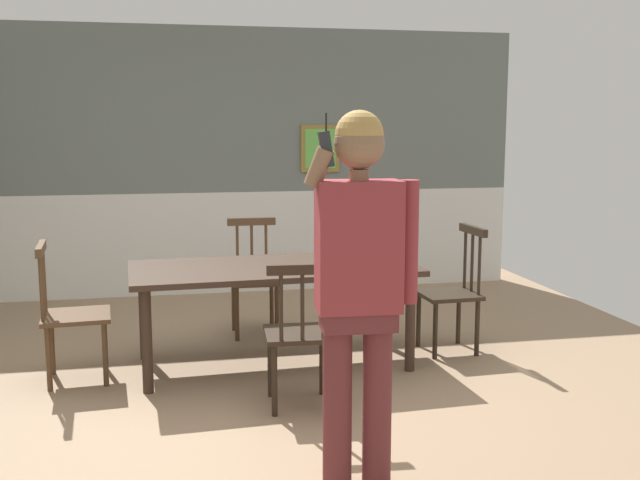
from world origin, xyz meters
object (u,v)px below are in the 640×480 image
Objects in this scene: dining_table at (273,276)px; chair_opposite_corner at (453,291)px; chair_by_doorway at (254,278)px; person_figure at (360,273)px; chair_at_table_head at (70,314)px; chair_near_window at (300,334)px.

dining_table is 1.40m from chair_opposite_corner.
chair_by_doorway is 0.53× the size of person_figure.
chair_by_doorway is 0.99× the size of chair_opposite_corner.
chair_at_table_head is (-1.39, -0.07, -0.19)m from dining_table.
person_figure is (0.10, -1.06, 0.58)m from chair_near_window.
chair_at_table_head is at bearing 90.49° from chair_opposite_corner.
chair_opposite_corner is (1.35, 0.93, 0.00)m from chair_near_window.
chair_near_window is at bearing 56.65° from chair_at_table_head.
chair_opposite_corner is at bearing 88.46° from chair_at_table_head.
dining_table is at bearing 88.49° from chair_at_table_head.
person_figure is at bearing 94.26° from chair_by_doorway.
chair_at_table_head reaches higher than chair_near_window.
chair_at_table_head is 2.47m from person_figure.
chair_opposite_corner reaches higher than dining_table.
chair_by_doorway is 2.84m from person_figure.
person_figure reaches higher than dining_table.
chair_opposite_corner is 0.54× the size of person_figure.
chair_opposite_corner is 2.42m from person_figure.
chair_at_table_head is at bearing 154.75° from chair_near_window.
chair_by_doorway is at bearing -82.95° from person_figure.
chair_near_window is 0.96× the size of chair_opposite_corner.
dining_table is at bearing 96.27° from chair_near_window.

